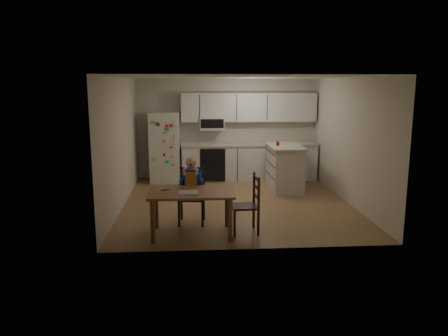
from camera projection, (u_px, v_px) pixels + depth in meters
room at (235, 139)px, 9.05m from camera, size 4.52×5.01×2.51m
refrigerator at (165, 147)px, 10.66m from camera, size 0.72×0.70×1.70m
kitchen_run at (248, 145)px, 10.88m from camera, size 3.37×0.62×2.15m
kitchen_island at (285, 167)px, 9.96m from camera, size 0.71×1.36×1.00m
red_cup at (278, 144)px, 9.81m from camera, size 0.07×0.07×0.09m
dining_table at (191, 197)px, 6.87m from camera, size 1.33×0.85×0.71m
napkin at (188, 192)px, 6.75m from camera, size 0.30×0.26×0.01m
toddler_spoon at (164, 190)px, 6.91m from camera, size 0.12×0.06×0.02m
chair_booster at (192, 183)px, 7.46m from camera, size 0.47×0.47×1.16m
chair_side at (250, 200)px, 7.00m from camera, size 0.44×0.44×0.95m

